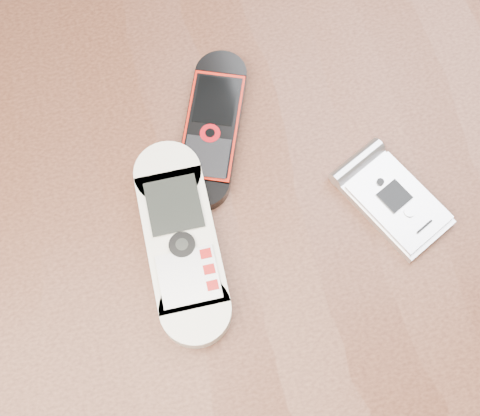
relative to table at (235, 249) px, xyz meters
name	(u,v)px	position (x,y,z in m)	size (l,w,h in m)	color
ground	(237,346)	(0.00, 0.00, -0.64)	(4.00, 4.00, 0.00)	#472B19
table	(235,249)	(0.00, 0.00, 0.00)	(1.20, 0.80, 0.75)	black
nokia_white	(181,240)	(-0.05, -0.02, 0.12)	(0.06, 0.17, 0.02)	silver
nokia_black_red	(212,128)	(0.00, 0.08, 0.11)	(0.05, 0.15, 0.02)	black
motorola_razr	(395,201)	(0.13, -0.03, 0.11)	(0.05, 0.10, 0.02)	silver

